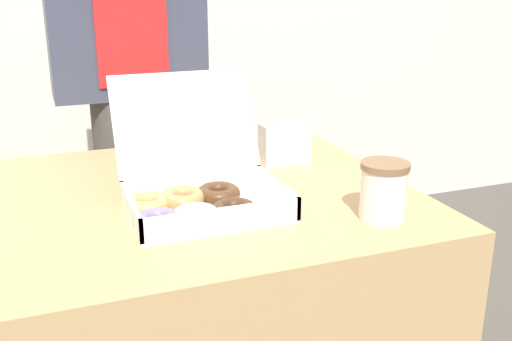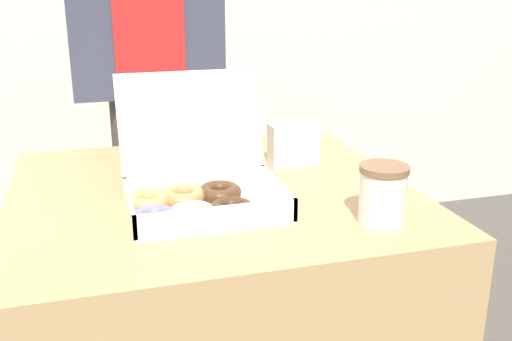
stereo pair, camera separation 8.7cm
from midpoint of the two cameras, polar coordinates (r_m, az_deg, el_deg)
table at (r=1.47m, az=-5.99°, el=-15.45°), size 0.85×0.80×0.74m
donut_box at (r=1.18m, az=-7.45°, el=-2.19°), size 0.33×0.31×0.25m
coffee_cup at (r=1.14m, az=9.95°, el=-1.94°), size 0.09×0.09×0.11m
napkin_holder at (r=1.46m, az=1.04°, el=2.54°), size 0.12×0.06×0.10m
person_customer at (r=1.85m, az=-13.23°, el=7.08°), size 0.44×0.24×1.58m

